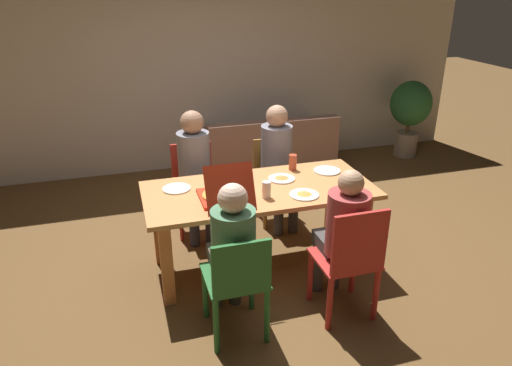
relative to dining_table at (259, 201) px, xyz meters
name	(u,v)px	position (x,y,z in m)	size (l,w,h in m)	color
ground_plane	(259,264)	(0.00, 0.00, -0.65)	(20.00, 20.00, 0.00)	brown
back_wall	(199,68)	(0.00, 2.72, 0.70)	(7.62, 0.12, 2.70)	beige
dining_table	(259,201)	(0.00, 0.00, 0.00)	(1.99, 0.90, 0.78)	#CF874C
chair_0	(194,182)	(-0.43, 0.90, -0.13)	(0.44, 0.39, 0.91)	#AE2C20
person_0	(195,164)	(-0.43, 0.77, 0.11)	(0.32, 0.51, 1.29)	#323346
chair_1	(350,260)	(0.44, -0.89, -0.14)	(0.45, 0.43, 0.97)	#B62C26
person_1	(343,228)	(0.44, -0.74, 0.06)	(0.32, 0.51, 1.21)	#40403E
chair_2	(273,176)	(0.44, 0.90, -0.17)	(0.41, 0.42, 0.87)	olive
person_2	(278,157)	(0.44, 0.76, 0.10)	(0.32, 0.55, 1.28)	#343337
chair_3	(237,282)	(-0.43, -0.87, -0.17)	(0.43, 0.46, 0.87)	#28682F
person_3	(232,244)	(-0.43, -0.72, 0.06)	(0.32, 0.52, 1.20)	#424136
pizza_box_0	(224,195)	(-0.35, -0.15, 0.18)	(0.38, 0.54, 0.38)	red
plate_0	(327,171)	(0.72, 0.19, 0.13)	(0.25, 0.25, 0.01)	white
plate_1	(304,194)	(0.32, -0.25, 0.14)	(0.25, 0.25, 0.03)	white
plate_2	(177,189)	(-0.69, 0.18, 0.13)	(0.24, 0.24, 0.01)	white
plate_3	(282,178)	(0.25, 0.13, 0.14)	(0.24, 0.24, 0.03)	white
drinking_glass_0	(293,162)	(0.43, 0.32, 0.20)	(0.07, 0.07, 0.15)	#BB472B
drinking_glass_1	(267,190)	(0.00, -0.20, 0.20)	(0.07, 0.07, 0.14)	silver
couch	(268,152)	(0.77, 2.13, -0.36)	(1.73, 0.80, 0.81)	#8A6251
potted_plant	(410,109)	(2.95, 2.19, 0.05)	(0.59, 0.59, 1.11)	gray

